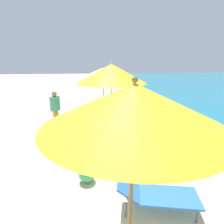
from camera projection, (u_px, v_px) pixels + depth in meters
name	position (u px, v px, depth m)	size (l,w,h in m)	color
umbrella_second	(134.00, 105.00, 1.79)	(1.82, 1.82, 2.61)	olive
lounger_second_shoreside	(157.00, 194.00, 3.48)	(1.61, 0.94, 0.60)	blue
umbrella_third	(112.00, 74.00, 5.55)	(2.11, 2.11, 2.70)	silver
lounger_third_shoreside	(119.00, 125.00, 7.28)	(1.46, 0.97, 0.54)	#4CA572
umbrella_farthest	(104.00, 72.00, 9.22)	(2.18, 2.18, 2.44)	olive
lounger_farthest_shoreside	(121.00, 104.00, 10.83)	(1.43, 0.66, 0.52)	#4CA572
lounger_farthest_inland	(124.00, 113.00, 8.71)	(1.44, 0.84, 0.55)	#4CA572
person_walking_near	(55.00, 107.00, 7.47)	(0.37, 0.42, 1.55)	orange
cooler_box	(50.00, 136.00, 6.46)	(0.37, 0.58, 0.37)	red
beach_ball	(87.00, 174.00, 4.32)	(0.39, 0.39, 0.39)	#3FB266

